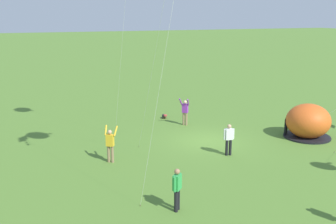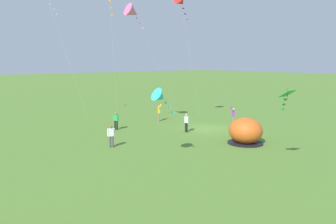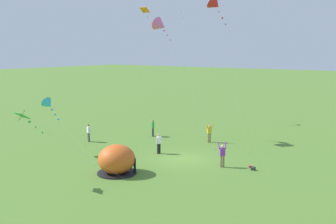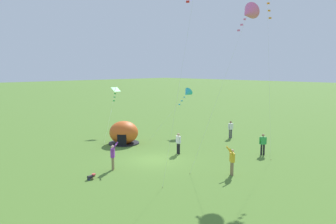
{
  "view_description": "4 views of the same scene",
  "coord_description": "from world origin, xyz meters",
  "px_view_note": "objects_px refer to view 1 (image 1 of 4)",
  "views": [
    {
      "loc": [
        10.75,
        19.74,
        7.38
      ],
      "look_at": [
        3.47,
        2.28,
        2.64
      ],
      "focal_mm": 42.0,
      "sensor_mm": 36.0,
      "label": 1
    },
    {
      "loc": [
        -21.98,
        22.58,
        6.54
      ],
      "look_at": [
        -0.39,
        5.19,
        2.2
      ],
      "focal_mm": 35.0,
      "sensor_mm": 36.0,
      "label": 2
    },
    {
      "loc": [
        -25.82,
        -16.94,
        8.73
      ],
      "look_at": [
        -1.53,
        0.48,
        3.99
      ],
      "focal_mm": 42.0,
      "sensor_mm": 36.0,
      "label": 3
    },
    {
      "loc": [
        17.75,
        -16.41,
        6.94
      ],
      "look_at": [
        -0.55,
        2.07,
        3.43
      ],
      "focal_mm": 35.0,
      "sensor_mm": 36.0,
      "label": 4
    }
  ],
  "objects_px": {
    "toddler_crawling": "(165,116)",
    "person_with_toddler": "(229,138)",
    "person_far_back": "(177,187)",
    "popup_tent": "(308,122)",
    "person_center_field": "(110,144)",
    "person_arms_raised": "(185,111)"
  },
  "relations": [
    {
      "from": "toddler_crawling",
      "to": "person_with_toddler",
      "type": "relative_size",
      "value": 0.32
    },
    {
      "from": "toddler_crawling",
      "to": "person_far_back",
      "type": "relative_size",
      "value": 0.32
    },
    {
      "from": "popup_tent",
      "to": "person_far_back",
      "type": "xyz_separation_m",
      "value": [
        11.12,
        5.38,
        -0.03
      ]
    },
    {
      "from": "person_center_field",
      "to": "person_arms_raised",
      "type": "distance_m",
      "value": 8.01
    },
    {
      "from": "toddler_crawling",
      "to": "person_arms_raised",
      "type": "distance_m",
      "value": 2.37
    },
    {
      "from": "person_arms_raised",
      "to": "person_with_toddler",
      "type": "height_order",
      "value": "person_arms_raised"
    },
    {
      "from": "person_far_back",
      "to": "person_with_toddler",
      "type": "xyz_separation_m",
      "value": [
        -5.03,
        -4.53,
        0.0
      ]
    },
    {
      "from": "popup_tent",
      "to": "person_far_back",
      "type": "distance_m",
      "value": 12.35
    },
    {
      "from": "toddler_crawling",
      "to": "person_center_field",
      "type": "relative_size",
      "value": 0.29
    },
    {
      "from": "popup_tent",
      "to": "person_with_toddler",
      "type": "xyz_separation_m",
      "value": [
        6.09,
        0.85,
        -0.03
      ]
    },
    {
      "from": "popup_tent",
      "to": "toddler_crawling",
      "type": "relative_size",
      "value": 5.13
    },
    {
      "from": "person_center_field",
      "to": "person_arms_raised",
      "type": "xyz_separation_m",
      "value": [
        -6.42,
        -4.79,
        0.0
      ]
    },
    {
      "from": "person_with_toddler",
      "to": "person_far_back",
      "type": "bearing_deg",
      "value": 42.05
    },
    {
      "from": "toddler_crawling",
      "to": "person_far_back",
      "type": "bearing_deg",
      "value": 69.85
    },
    {
      "from": "person_far_back",
      "to": "person_with_toddler",
      "type": "height_order",
      "value": "same"
    },
    {
      "from": "popup_tent",
      "to": "toddler_crawling",
      "type": "height_order",
      "value": "popup_tent"
    },
    {
      "from": "popup_tent",
      "to": "toddler_crawling",
      "type": "xyz_separation_m",
      "value": [
        6.39,
        -7.5,
        -0.82
      ]
    },
    {
      "from": "person_center_field",
      "to": "person_with_toddler",
      "type": "xyz_separation_m",
      "value": [
        -6.09,
        1.43,
        -0.03
      ]
    },
    {
      "from": "person_center_field",
      "to": "person_arms_raised",
      "type": "height_order",
      "value": "same"
    },
    {
      "from": "person_with_toddler",
      "to": "person_arms_raised",
      "type": "bearing_deg",
      "value": -93.06
    },
    {
      "from": "person_center_field",
      "to": "toddler_crawling",
      "type": "bearing_deg",
      "value": -129.93
    },
    {
      "from": "person_far_back",
      "to": "person_arms_raised",
      "type": "xyz_separation_m",
      "value": [
        -5.36,
        -10.75,
        0.03
      ]
    }
  ]
}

